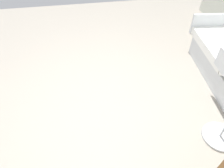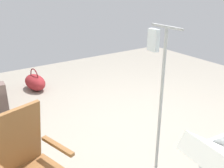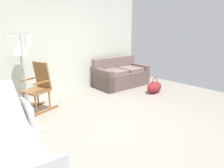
{
  "view_description": "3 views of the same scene",
  "coord_description": "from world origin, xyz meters",
  "px_view_note": "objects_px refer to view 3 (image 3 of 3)",
  "views": [
    {
      "loc": [
        0.28,
        2.23,
        2.33
      ],
      "look_at": [
        -0.02,
        0.5,
        0.7
      ],
      "focal_mm": 34.04,
      "sensor_mm": 36.0,
      "label": 1
    },
    {
      "loc": [
        -2.54,
        2.23,
        1.96
      ],
      "look_at": [
        0.05,
        0.48,
        0.71
      ],
      "focal_mm": 41.13,
      "sensor_mm": 36.0,
      "label": 2
    },
    {
      "loc": [
        -2.54,
        -2.47,
        1.8
      ],
      "look_at": [
        0.28,
        0.6,
        0.64
      ],
      "focal_mm": 33.97,
      "sensor_mm": 36.0,
      "label": 3
    }
  ],
  "objects_px": {
    "couch": "(121,76)",
    "floor_lamp": "(20,53)",
    "rocking_chair": "(38,87)",
    "iv_pole": "(30,118)",
    "duffel_bag": "(154,87)"
  },
  "relations": [
    {
      "from": "iv_pole",
      "to": "couch",
      "type": "bearing_deg",
      "value": 17.7
    },
    {
      "from": "couch",
      "to": "floor_lamp",
      "type": "relative_size",
      "value": 1.12
    },
    {
      "from": "floor_lamp",
      "to": "iv_pole",
      "type": "distance_m",
      "value": 1.68
    },
    {
      "from": "iv_pole",
      "to": "duffel_bag",
      "type": "bearing_deg",
      "value": -1.44
    },
    {
      "from": "rocking_chair",
      "to": "floor_lamp",
      "type": "relative_size",
      "value": 0.71
    },
    {
      "from": "rocking_chair",
      "to": "duffel_bag",
      "type": "relative_size",
      "value": 1.75
    },
    {
      "from": "floor_lamp",
      "to": "duffel_bag",
      "type": "bearing_deg",
      "value": -24.67
    },
    {
      "from": "couch",
      "to": "floor_lamp",
      "type": "xyz_separation_m",
      "value": [
        -2.83,
        0.27,
        0.92
      ]
    },
    {
      "from": "duffel_bag",
      "to": "couch",
      "type": "bearing_deg",
      "value": 99.58
    },
    {
      "from": "duffel_bag",
      "to": "rocking_chair",
      "type": "bearing_deg",
      "value": 161.46
    },
    {
      "from": "floor_lamp",
      "to": "iv_pole",
      "type": "relative_size",
      "value": 0.88
    },
    {
      "from": "rocking_chair",
      "to": "floor_lamp",
      "type": "distance_m",
      "value": 0.86
    },
    {
      "from": "couch",
      "to": "rocking_chair",
      "type": "distance_m",
      "value": 2.69
    },
    {
      "from": "couch",
      "to": "iv_pole",
      "type": "relative_size",
      "value": 0.98
    },
    {
      "from": "rocking_chair",
      "to": "couch",
      "type": "bearing_deg",
      "value": 3.4
    }
  ]
}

